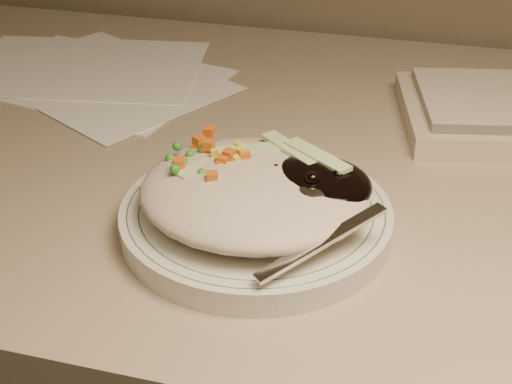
# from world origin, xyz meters

# --- Properties ---
(desk) EXTENTS (1.40, 0.70, 0.74)m
(desk) POSITION_xyz_m (0.00, 1.38, 0.54)
(desk) COLOR gray
(desk) RESTS_ON ground
(plate) EXTENTS (0.23, 0.23, 0.02)m
(plate) POSITION_xyz_m (-0.09, 1.22, 0.75)
(plate) COLOR silver
(plate) RESTS_ON desk
(plate_rim) EXTENTS (0.22, 0.22, 0.00)m
(plate_rim) POSITION_xyz_m (-0.09, 1.22, 0.76)
(plate_rim) COLOR #144723
(plate_rim) RESTS_ON plate
(meal) EXTENTS (0.21, 0.19, 0.05)m
(meal) POSITION_xyz_m (-0.08, 1.22, 0.78)
(meal) COLOR #B2A890
(meal) RESTS_ON plate
(papers) EXTENTS (0.39, 0.33, 0.00)m
(papers) POSITION_xyz_m (-0.37, 1.49, 0.74)
(papers) COLOR white
(papers) RESTS_ON desk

